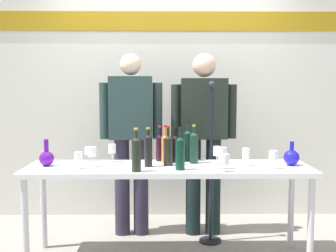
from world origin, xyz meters
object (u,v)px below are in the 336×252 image
object	(u,v)px
wine_bottle_6	(180,152)
wine_bottle_8	(160,147)
decanter_blue_right	(291,157)
wine_bottle_7	(148,149)
wine_bottle_5	(168,149)
wine_bottle_2	(194,147)
wine_bottle_4	(175,148)
wine_glass_right_2	(273,156)
wine_glass_right_3	(222,153)
wine_bottle_3	(166,147)
wine_glass_left_1	(78,157)
wine_glass_left_2	(112,149)
wine_glass_right_0	(217,151)
presenter_right	(204,131)
microphone_stand	(211,190)
presenter_left	(131,133)
wine_glass_right_4	(246,154)
wine_glass_right_1	(225,159)
wine_glass_left_0	(92,152)
decanter_blue_left	(47,158)
display_table	(168,174)
wine_bottle_1	(136,153)
wine_bottle_0	(188,144)

from	to	relation	value
wine_bottle_6	wine_bottle_8	world-z (taller)	wine_bottle_6
decanter_blue_right	wine_bottle_7	xyz separation A→B (m)	(-1.16, -0.04, 0.07)
wine_bottle_5	wine_bottle_2	bearing A→B (deg)	22.17
wine_bottle_2	wine_bottle_4	xyz separation A→B (m)	(-0.15, 0.06, -0.02)
wine_glass_right_2	wine_glass_right_3	bearing A→B (deg)	178.79
wine_bottle_5	wine_glass_right_3	bearing A→B (deg)	-20.35
wine_bottle_3	wine_glass_left_1	size ratio (longest dim) A/B	2.36
wine_glass_left_2	wine_glass_right_0	bearing A→B (deg)	-5.67
presenter_right	wine_glass_left_1	xyz separation A→B (m)	(-1.03, -0.67, -0.12)
presenter_right	microphone_stand	distance (m)	0.55
presenter_left	wine_glass_right_3	bearing A→B (deg)	-42.31
wine_glass_right_0	microphone_stand	bearing A→B (deg)	93.25
wine_bottle_3	wine_glass_right_4	size ratio (longest dim) A/B	2.17
presenter_right	wine_bottle_8	size ratio (longest dim) A/B	5.61
wine_glass_right_1	wine_bottle_6	bearing A→B (deg)	166.38
wine_glass_left_0	decanter_blue_left	bearing A→B (deg)	175.05
display_table	wine_glass_left_2	size ratio (longest dim) A/B	14.65
presenter_left	microphone_stand	distance (m)	0.90
wine_bottle_8	wine_glass_left_1	distance (m)	0.71
decanter_blue_right	wine_bottle_8	world-z (taller)	wine_bottle_8
wine_bottle_1	wine_bottle_6	size ratio (longest dim) A/B	1.00
wine_bottle_4	wine_bottle_7	xyz separation A→B (m)	(-0.22, -0.20, 0.02)
wine_bottle_1	wine_glass_left_2	distance (m)	0.45
wine_bottle_2	wine_glass_left_2	xyz separation A→B (m)	(-0.68, 0.06, -0.03)
wine_bottle_1	wine_glass_right_2	bearing A→B (deg)	4.23
wine_bottle_8	wine_glass_right_1	distance (m)	0.67
wine_bottle_5	wine_bottle_0	bearing A→B (deg)	49.77
microphone_stand	decanter_blue_left	bearing A→B (deg)	-166.39
presenter_left	wine_glass_left_1	bearing A→B (deg)	-118.09
presenter_left	wine_bottle_6	size ratio (longest dim) A/B	5.17
presenter_right	wine_bottle_7	size ratio (longest dim) A/B	5.40
presenter_right	wine_bottle_2	xyz separation A→B (m)	(-0.12, -0.45, -0.08)
wine_bottle_0	wine_bottle_1	bearing A→B (deg)	-133.05
wine_bottle_3	wine_bottle_6	world-z (taller)	wine_bottle_6
wine_glass_left_0	wine_glass_left_1	world-z (taller)	wine_glass_left_0
presenter_right	wine_bottle_1	xyz separation A→B (m)	(-0.58, -0.77, -0.08)
wine_bottle_4	wine_glass_left_1	distance (m)	0.81
decanter_blue_left	wine_glass_right_2	distance (m)	1.79
display_table	wine_glass_right_0	distance (m)	0.45
decanter_blue_left	wine_bottle_3	size ratio (longest dim) A/B	0.69
display_table	presenter_right	distance (m)	0.72
wine_bottle_4	wine_glass_right_1	xyz separation A→B (m)	(0.36, -0.41, -0.03)
wine_glass_left_1	wine_glass_right_0	world-z (taller)	wine_glass_right_0
decanter_blue_left	wine_glass_right_0	size ratio (longest dim) A/B	1.47
display_table	wine_bottle_2	xyz separation A→B (m)	(0.21, 0.12, 0.21)
wine_bottle_3	wine_bottle_6	distance (m)	0.31
wine_bottle_0	wine_glass_right_3	xyz separation A→B (m)	(0.25, -0.36, -0.02)
presenter_left	wine_glass_right_2	distance (m)	1.34
wine_bottle_8	wine_bottle_6	bearing A→B (deg)	-67.60
presenter_left	wine_bottle_2	bearing A→B (deg)	-38.83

